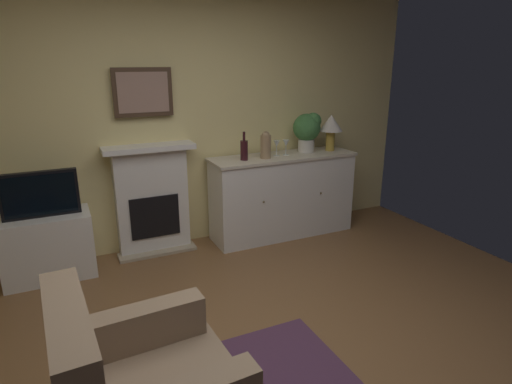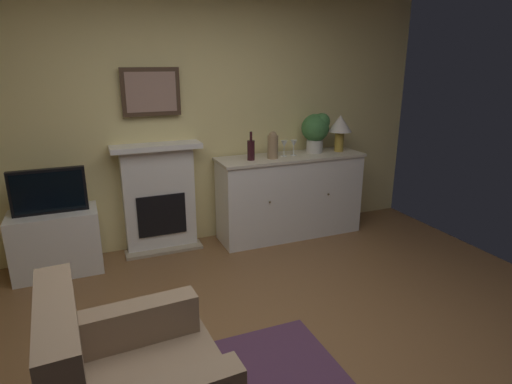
{
  "view_description": "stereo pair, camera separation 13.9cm",
  "coord_description": "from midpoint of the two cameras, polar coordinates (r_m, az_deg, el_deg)",
  "views": [
    {
      "loc": [
        -1.07,
        -1.98,
        1.87
      ],
      "look_at": [
        0.13,
        0.57,
        1.0
      ],
      "focal_mm": 29.84,
      "sensor_mm": 36.0,
      "label": 1
    },
    {
      "loc": [
        -0.94,
        -2.04,
        1.87
      ],
      "look_at": [
        0.13,
        0.57,
        1.0
      ],
      "focal_mm": 29.84,
      "sensor_mm": 36.0,
      "label": 2
    }
  ],
  "objects": [
    {
      "name": "potted_plant_small",
      "position": [
        4.72,
        6.1,
        8.43
      ],
      "size": [
        0.3,
        0.3,
        0.43
      ],
      "color": "beige",
      "rests_on": "sideboard_cabinet"
    },
    {
      "name": "wine_bottle",
      "position": [
        4.32,
        -2.53,
        5.68
      ],
      "size": [
        0.08,
        0.08,
        0.29
      ],
      "color": "#331419",
      "rests_on": "sideboard_cabinet"
    },
    {
      "name": "vase_decorative",
      "position": [
        4.39,
        0.39,
        6.32
      ],
      "size": [
        0.11,
        0.11,
        0.28
      ],
      "color": "#9E7F5B",
      "rests_on": "sideboard_cabinet"
    },
    {
      "name": "wall_rear",
      "position": [
        4.39,
        -11.98,
        9.75
      ],
      "size": [
        5.5,
        0.06,
        2.66
      ],
      "primitive_type": "cube",
      "color": "#EAD68C",
      "rests_on": "ground_plane"
    },
    {
      "name": "ground_plane",
      "position": [
        2.96,
        1.11,
        -23.32
      ],
      "size": [
        5.5,
        4.52,
        0.1
      ],
      "primitive_type": "cube",
      "color": "brown",
      "rests_on": "ground"
    },
    {
      "name": "tv_cabinet",
      "position": [
        4.27,
        -26.95,
        -6.53
      ],
      "size": [
        0.75,
        0.42,
        0.58
      ],
      "color": "white",
      "rests_on": "ground_plane"
    },
    {
      "name": "wine_glass_center",
      "position": [
        4.56,
        3.17,
        6.47
      ],
      "size": [
        0.07,
        0.07,
        0.16
      ],
      "color": "silver",
      "rests_on": "sideboard_cabinet"
    },
    {
      "name": "tv_set",
      "position": [
        4.09,
        -27.88,
        -0.3
      ],
      "size": [
        0.62,
        0.07,
        0.4
      ],
      "color": "black",
      "rests_on": "tv_cabinet"
    },
    {
      "name": "table_lamp",
      "position": [
        4.82,
        9.2,
        8.78
      ],
      "size": [
        0.26,
        0.26,
        0.4
      ],
      "color": "#B79338",
      "rests_on": "sideboard_cabinet"
    },
    {
      "name": "fireplace_unit",
      "position": [
        4.38,
        -14.64,
        -0.96
      ],
      "size": [
        0.87,
        0.3,
        1.1
      ],
      "color": "white",
      "rests_on": "ground_plane"
    },
    {
      "name": "sideboard_cabinet",
      "position": [
        4.68,
        2.72,
        -0.45
      ],
      "size": [
        1.6,
        0.49,
        0.9
      ],
      "color": "white",
      "rests_on": "ground_plane"
    },
    {
      "name": "framed_picture",
      "position": [
        4.23,
        -15.85,
        12.73
      ],
      "size": [
        0.55,
        0.04,
        0.45
      ],
      "color": "#473323"
    },
    {
      "name": "wine_glass_left",
      "position": [
        4.51,
        1.89,
        6.38
      ],
      "size": [
        0.07,
        0.07,
        0.16
      ],
      "color": "silver",
      "rests_on": "sideboard_cabinet"
    }
  ]
}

